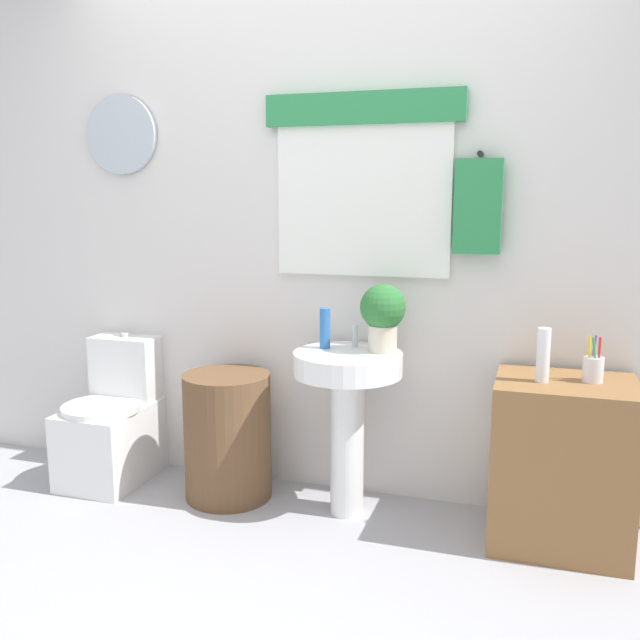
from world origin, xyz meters
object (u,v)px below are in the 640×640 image
(potted_plant, at_px, (383,313))
(pedestal_sink, at_px, (347,395))
(wooden_cabinet, at_px, (561,463))
(soap_bottle, at_px, (325,328))
(toilet, at_px, (114,425))
(laundry_hamper, at_px, (228,436))
(lotion_bottle, at_px, (543,355))
(toothbrush_cup, at_px, (593,368))

(potted_plant, bearing_deg, pedestal_sink, -156.80)
(wooden_cabinet, relative_size, soap_bottle, 3.80)
(toilet, bearing_deg, pedestal_sink, -1.56)
(soap_bottle, distance_m, potted_plant, 0.27)
(laundry_hamper, distance_m, lotion_bottle, 1.48)
(pedestal_sink, bearing_deg, toilet, 178.44)
(toilet, bearing_deg, laundry_hamper, -2.97)
(laundry_hamper, xyz_separation_m, soap_bottle, (0.47, 0.05, 0.54))
(potted_plant, bearing_deg, soap_bottle, -177.80)
(wooden_cabinet, distance_m, lotion_bottle, 0.47)
(wooden_cabinet, relative_size, lotion_bottle, 3.19)
(wooden_cabinet, distance_m, soap_bottle, 1.14)
(wooden_cabinet, relative_size, toothbrush_cup, 3.74)
(laundry_hamper, height_order, pedestal_sink, pedestal_sink)
(potted_plant, relative_size, toothbrush_cup, 1.61)
(soap_bottle, height_order, lotion_bottle, soap_bottle)
(pedestal_sink, relative_size, potted_plant, 2.50)
(soap_bottle, bearing_deg, pedestal_sink, -22.62)
(pedestal_sink, distance_m, lotion_bottle, 0.85)
(laundry_hamper, distance_m, wooden_cabinet, 1.49)
(soap_bottle, height_order, toothbrush_cup, soap_bottle)
(wooden_cabinet, height_order, potted_plant, potted_plant)
(toilet, height_order, laundry_hamper, toilet)
(potted_plant, distance_m, toothbrush_cup, 0.88)
(wooden_cabinet, bearing_deg, laundry_hamper, 180.00)
(laundry_hamper, bearing_deg, toilet, 177.03)
(laundry_hamper, relative_size, lotion_bottle, 2.77)
(potted_plant, bearing_deg, wooden_cabinet, -4.48)
(laundry_hamper, relative_size, wooden_cabinet, 0.87)
(laundry_hamper, xyz_separation_m, potted_plant, (0.73, 0.06, 0.62))
(laundry_hamper, height_order, potted_plant, potted_plant)
(potted_plant, bearing_deg, lotion_bottle, -8.48)
(laundry_hamper, height_order, lotion_bottle, lotion_bottle)
(soap_bottle, distance_m, lotion_bottle, 0.94)
(wooden_cabinet, xyz_separation_m, toothbrush_cup, (0.10, 0.02, 0.40))
(toilet, height_order, soap_bottle, soap_bottle)
(laundry_hamper, distance_m, soap_bottle, 0.71)
(potted_plant, height_order, lotion_bottle, potted_plant)
(lotion_bottle, height_order, toothbrush_cup, lotion_bottle)
(wooden_cabinet, xyz_separation_m, potted_plant, (-0.77, 0.06, 0.57))
(lotion_bottle, distance_m, toothbrush_cup, 0.21)
(laundry_hamper, relative_size, toothbrush_cup, 3.25)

